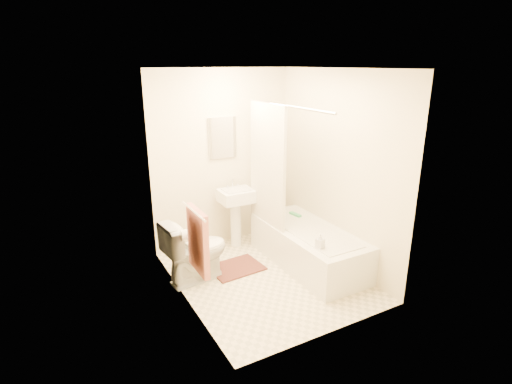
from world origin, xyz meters
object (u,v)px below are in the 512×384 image
sink (236,216)px  toilet (196,251)px  bath_mat (236,268)px  bathtub (308,246)px  soap_bottle (320,241)px

sink → toilet: bearing=-142.6°
bath_mat → bathtub: bearing=-20.1°
sink → bath_mat: size_ratio=1.41×
bathtub → toilet: bearing=167.5°
sink → bathtub: 1.09m
bathtub → soap_bottle: 0.64m
soap_bottle → toilet: bearing=145.1°
sink → bath_mat: bearing=-115.9°
soap_bottle → bathtub: bearing=67.1°
bath_mat → sink: bearing=63.1°
toilet → soap_bottle: 1.44m
toilet → bath_mat: toilet is taller
bath_mat → soap_bottle: bearing=-51.8°
bathtub → bath_mat: 0.95m
bathtub → soap_bottle: (-0.21, -0.51, 0.33)m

